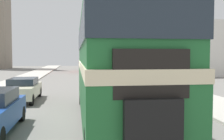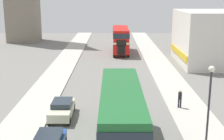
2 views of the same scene
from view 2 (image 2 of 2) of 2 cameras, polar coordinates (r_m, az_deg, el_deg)
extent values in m
cube|color=#1E602D|center=(19.83, 1.84, -11.49)|extent=(2.50, 10.60, 1.64)
cube|color=beige|center=(19.43, 1.86, -8.91)|extent=(2.52, 10.65, 0.30)
cube|color=#1E602D|center=(19.05, 1.88, -6.01)|extent=(2.45, 10.38, 1.79)
cube|color=#232D38|center=(19.02, 1.88, -5.75)|extent=(2.52, 10.49, 0.81)
cylinder|color=black|center=(24.04, -1.14, -8.85)|extent=(0.28, 1.15, 1.15)
cylinder|color=black|center=(24.09, 4.20, -8.83)|extent=(0.28, 1.15, 1.15)
cube|color=red|center=(52.73, 1.74, 4.59)|extent=(2.55, 9.36, 1.62)
cube|color=beige|center=(52.58, 1.74, 5.63)|extent=(2.57, 9.41, 0.30)
cube|color=red|center=(52.44, 1.75, 6.74)|extent=(2.50, 9.17, 1.77)
cube|color=#232D38|center=(52.43, 1.75, 6.84)|extent=(2.57, 9.27, 0.80)
cube|color=black|center=(48.03, 1.89, 3.58)|extent=(1.15, 0.20, 1.30)
cube|color=black|center=(47.98, 1.89, 4.90)|extent=(1.53, 0.12, 0.94)
cylinder|color=black|center=(49.15, 0.52, 2.99)|extent=(0.28, 1.15, 1.15)
cylinder|color=black|center=(49.21, 3.17, 2.98)|extent=(0.28, 1.15, 1.15)
cylinder|color=black|center=(56.43, 0.48, 4.41)|extent=(0.28, 1.15, 1.15)
cylinder|color=black|center=(56.49, 2.79, 4.40)|extent=(0.28, 1.15, 1.15)
cube|color=#232D38|center=(19.85, -11.39, -12.00)|extent=(1.50, 2.05, 0.48)
cube|color=beige|center=(25.82, -8.99, -7.24)|extent=(1.72, 3.94, 0.70)
cube|color=#232D38|center=(25.77, -8.98, -5.97)|extent=(1.51, 2.05, 0.41)
cylinder|color=black|center=(24.68, -11.27, -9.15)|extent=(0.20, 0.64, 0.64)
cylinder|color=black|center=(24.43, -7.74, -9.25)|extent=(0.20, 0.64, 0.64)
cylinder|color=black|center=(27.45, -10.04, -6.68)|extent=(0.20, 0.64, 0.64)
cylinder|color=black|center=(27.23, -6.87, -6.74)|extent=(0.20, 0.64, 0.64)
cylinder|color=#282833|center=(27.98, 12.25, -5.98)|extent=(0.14, 0.14, 0.77)
cylinder|color=#282833|center=(28.02, 12.61, -5.98)|extent=(0.14, 0.14, 0.77)
cylinder|color=black|center=(27.78, 12.50, -4.64)|extent=(0.32, 0.32, 0.61)
sphere|color=tan|center=(27.65, 12.55, -3.84)|extent=(0.21, 0.21, 0.21)
cylinder|color=#38383D|center=(18.88, 17.28, -8.51)|extent=(0.12, 0.12, 5.50)
sphere|color=#EFEACC|center=(18.00, 17.95, 0.15)|extent=(0.36, 0.36, 0.36)
cube|color=gold|center=(45.62, 12.19, 3.19)|extent=(0.12, 10.84, 0.90)
camera|label=1|loc=(10.80, -4.96, -27.44)|focal=40.00mm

